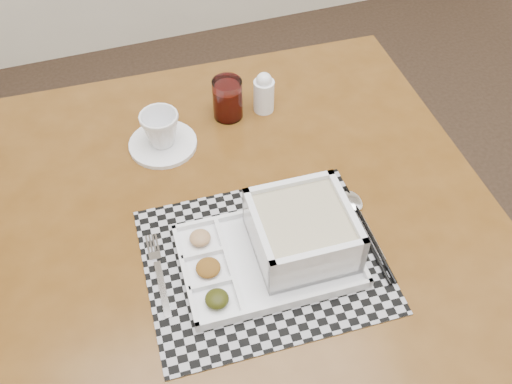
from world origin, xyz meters
The scene contains 10 objects.
dining_table centered at (-0.87, 0.73, 0.67)m, with size 1.04×1.04×0.75m.
placemat centered at (-0.88, 0.60, 0.75)m, with size 0.43×0.36×0.00m, color #9A9AA1.
serving_tray centered at (-0.82, 0.60, 0.79)m, with size 0.33×0.24×0.10m.
fork centered at (-1.07, 0.63, 0.75)m, with size 0.03×0.19×0.00m.
spoon centered at (-0.66, 0.66, 0.75)m, with size 0.04×0.18×0.01m.
chopsticks centered at (-0.67, 0.59, 0.75)m, with size 0.03×0.24×0.01m.
saucer centered at (-0.99, 0.96, 0.75)m, with size 0.15×0.15×0.01m, color white.
cup centered at (-0.99, 0.96, 0.79)m, with size 0.08×0.08×0.08m, color white.
juice_glass centered at (-0.82, 1.01, 0.79)m, with size 0.07×0.07×0.10m.
creamer_bottle centered at (-0.74, 1.01, 0.79)m, with size 0.05×0.05×0.10m.
Camera 1 is at (-1.09, 0.03, 1.62)m, focal length 40.00 mm.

